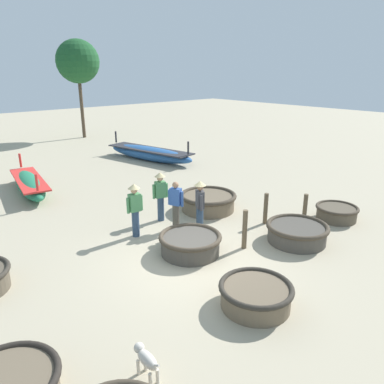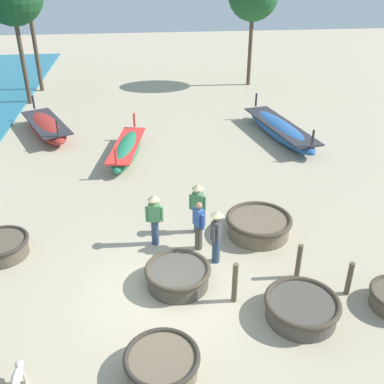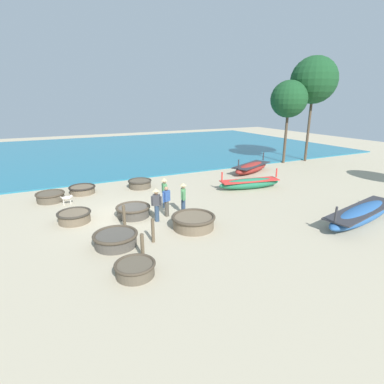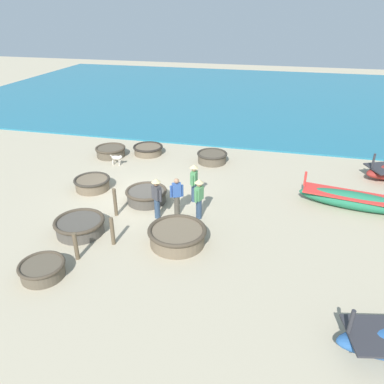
{
  "view_description": "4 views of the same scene",
  "coord_description": "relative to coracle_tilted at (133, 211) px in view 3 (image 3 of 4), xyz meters",
  "views": [
    {
      "loc": [
        -5.87,
        -6.7,
        4.88
      ],
      "look_at": [
        1.51,
        1.69,
        1.18
      ],
      "focal_mm": 35.0,
      "sensor_mm": 36.0,
      "label": 1
    },
    {
      "loc": [
        -0.39,
        -8.9,
        7.88
      ],
      "look_at": [
        0.96,
        3.25,
        1.17
      ],
      "focal_mm": 42.0,
      "sensor_mm": 36.0,
      "label": 2
    },
    {
      "loc": [
        14.39,
        -3.3,
        5.69
      ],
      "look_at": [
        1.25,
        3.2,
        1.18
      ],
      "focal_mm": 28.0,
      "sensor_mm": 36.0,
      "label": 3
    },
    {
      "loc": [
        13.34,
        5.49,
        7.5
      ],
      "look_at": [
        1.04,
        2.5,
        1.09
      ],
      "focal_mm": 35.0,
      "sensor_mm": 36.0,
      "label": 4
    }
  ],
  "objects": [
    {
      "name": "ground_plane",
      "position": [
        -0.26,
        -0.35,
        -0.3
      ],
      "size": [
        80.0,
        80.0,
        0.0
      ],
      "primitive_type": "plane",
      "color": "tan"
    },
    {
      "name": "sea",
      "position": [
        -21.26,
        3.65,
        -0.25
      ],
      "size": [
        28.0,
        52.0,
        0.1
      ],
      "primitive_type": "cube",
      "color": "teal",
      "rests_on": "ground"
    },
    {
      "name": "coracle_tilted",
      "position": [
        0.0,
        0.0,
        0.0
      ],
      "size": [
        1.75,
        1.75,
        0.56
      ],
      "color": "#4C473F",
      "rests_on": "ground"
    },
    {
      "name": "coracle_center",
      "position": [
        -4.94,
        1.85,
        -0.01
      ],
      "size": [
        1.59,
        1.59,
        0.54
      ],
      "color": "brown",
      "rests_on": "ground"
    },
    {
      "name": "coracle_far_left",
      "position": [
        2.84,
        -1.53,
        -0.0
      ],
      "size": [
        1.82,
        1.82,
        0.55
      ],
      "color": "#4C473F",
      "rests_on": "ground"
    },
    {
      "name": "coracle_beside_post",
      "position": [
        2.67,
        2.09,
        0.04
      ],
      "size": [
        2.04,
        2.04,
        0.62
      ],
      "color": "brown",
      "rests_on": "ground"
    },
    {
      "name": "coracle_front_left",
      "position": [
        -0.56,
        -2.77,
        -0.02
      ],
      "size": [
        1.61,
        1.61,
        0.53
      ],
      "color": "brown",
      "rests_on": "ground"
    },
    {
      "name": "coracle_front_right",
      "position": [
        -4.51,
        -3.7,
        -0.02
      ],
      "size": [
        1.63,
        1.63,
        0.53
      ],
      "color": "brown",
      "rests_on": "ground"
    },
    {
      "name": "coracle_nearest",
      "position": [
        5.32,
        -1.44,
        -0.05
      ],
      "size": [
        1.41,
        1.41,
        0.48
      ],
      "color": "brown",
      "rests_on": "ground"
    },
    {
      "name": "coracle_upturned",
      "position": [
        -5.31,
        -1.82,
        -0.04
      ],
      "size": [
        1.64,
        1.64,
        0.48
      ],
      "color": "brown",
      "rests_on": "ground"
    },
    {
      "name": "long_boat_green_hull",
      "position": [
        5.59,
        9.85,
        0.08
      ],
      "size": [
        2.36,
        6.0,
        1.35
      ],
      "color": "#285693",
      "rests_on": "ground"
    },
    {
      "name": "long_boat_blue_hull",
      "position": [
        -5.25,
        11.38,
        0.09
      ],
      "size": [
        3.06,
        4.66,
        1.38
      ],
      "color": "maroon",
      "rests_on": "ground"
    },
    {
      "name": "long_boat_ochre_hull",
      "position": [
        -1.46,
        8.37,
        0.06
      ],
      "size": [
        1.67,
        4.44,
        1.26
      ],
      "color": "#237551",
      "rests_on": "ground"
    },
    {
      "name": "fisherman_standing_left",
      "position": [
        -0.51,
        1.93,
        0.65
      ],
      "size": [
        0.53,
        0.36,
        1.67
      ],
      "color": "#2D425B",
      "rests_on": "ground"
    },
    {
      "name": "fisherman_crouching",
      "position": [
        1.15,
        0.86,
        0.65
      ],
      "size": [
        0.37,
        0.47,
        1.67
      ],
      "color": "#2D425B",
      "rests_on": "ground"
    },
    {
      "name": "fisherman_with_hat",
      "position": [
        0.82,
        2.44,
        0.65
      ],
      "size": [
        0.5,
        0.36,
        1.67
      ],
      "color": "#2D425B",
      "rests_on": "ground"
    },
    {
      "name": "fisherman_by_coracle",
      "position": [
        0.74,
        1.54,
        0.53
      ],
      "size": [
        0.34,
        0.49,
        1.57
      ],
      "color": "#4C473D",
      "rests_on": "ground"
    },
    {
      "name": "dog",
      "position": [
        -3.44,
        -2.84,
        0.07
      ],
      "size": [
        0.22,
        0.69,
        0.55
      ],
      "color": "beige",
      "rests_on": "ground"
    },
    {
      "name": "mooring_post_mid_beach",
      "position": [
        4.29,
        -0.85,
        0.19
      ],
      "size": [
        0.14,
        0.14,
        0.98
      ],
      "primitive_type": "cylinder",
      "color": "brown",
      "rests_on": "ground"
    },
    {
      "name": "mooring_post_shoreline",
      "position": [
        1.35,
        -0.78,
        0.27
      ],
      "size": [
        0.14,
        0.14,
        1.15
      ],
      "primitive_type": "cylinder",
      "color": "brown",
      "rests_on": "ground"
    },
    {
      "name": "mooring_post_inland",
      "position": [
        3.22,
        -0.06,
        0.22
      ],
      "size": [
        0.14,
        0.14,
        1.05
      ],
      "primitive_type": "cylinder",
      "color": "brown",
      "rests_on": "ground"
    },
    {
      "name": "tree_left_mid",
      "position": [
        -6.87,
        19.1,
        7.11
      ],
      "size": [
        4.18,
        4.18,
        9.52
      ],
      "color": "#4C3D2D",
      "rests_on": "ground"
    },
    {
      "name": "tree_rightmost",
      "position": [
        -7.08,
        16.53,
        5.46
      ],
      "size": [
        3.26,
        3.26,
        7.42
      ],
      "color": "#4C3D2D",
      "rests_on": "ground"
    }
  ]
}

